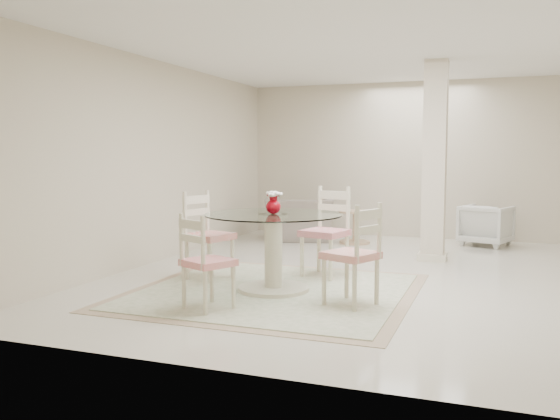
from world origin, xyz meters
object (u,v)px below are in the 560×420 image
(dining_chair_north, at_px, (328,225))
(dining_chair_south, at_px, (203,255))
(red_vase, at_px, (274,202))
(armchair_white, at_px, (486,225))
(dining_chair_west, at_px, (205,228))
(side_table, at_px, (355,228))
(dining_table, at_px, (273,252))
(recliner_taupe, at_px, (300,218))
(column, at_px, (435,162))
(dining_chair_east, at_px, (357,247))

(dining_chair_north, height_order, dining_chair_south, dining_chair_north)
(red_vase, bearing_deg, armchair_white, 64.05)
(dining_chair_west, xyz_separation_m, side_table, (0.99, 3.34, -0.35))
(red_vase, distance_m, side_table, 3.73)
(dining_chair_west, bearing_deg, dining_table, -91.96)
(red_vase, height_order, dining_chair_north, dining_chair_north)
(recliner_taupe, bearing_deg, side_table, 159.35)
(column, height_order, recliner_taupe, column)
(dining_chair_east, bearing_deg, dining_chair_south, -40.89)
(dining_chair_north, distance_m, recliner_taupe, 3.06)
(red_vase, relative_size, dining_chair_west, 0.21)
(dining_chair_east, xyz_separation_m, dining_chair_west, (-1.94, 0.65, 0.02))
(dining_table, relative_size, side_table, 2.67)
(dining_table, bearing_deg, dining_chair_north, 71.89)
(dining_chair_east, xyz_separation_m, dining_chair_south, (-1.29, -0.63, -0.05))
(dining_chair_north, xyz_separation_m, armchair_white, (1.71, 3.19, -0.29))
(red_vase, distance_m, dining_chair_east, 1.08)
(dining_chair_south, distance_m, side_table, 4.64)
(red_vase, relative_size, recliner_taupe, 0.21)
(armchair_white, relative_size, side_table, 1.34)
(column, relative_size, recliner_taupe, 2.41)
(red_vase, relative_size, side_table, 0.45)
(red_vase, xyz_separation_m, dining_chair_north, (0.32, 0.98, -0.33))
(dining_chair_east, height_order, side_table, dining_chair_east)
(column, bearing_deg, red_vase, -118.47)
(dining_chair_east, xyz_separation_m, armchair_white, (1.07, 4.49, -0.25))
(armchair_white, bearing_deg, dining_table, 83.27)
(red_vase, height_order, dining_chair_west, dining_chair_west)
(recliner_taupe, bearing_deg, column, 136.72)
(dining_chair_west, relative_size, recliner_taupe, 1.01)
(dining_chair_west, distance_m, armchair_white, 4.89)
(dining_table, xyz_separation_m, side_table, (0.02, 3.66, -0.17))
(red_vase, bearing_deg, side_table, 89.72)
(dining_table, distance_m, recliner_taupe, 3.87)
(column, height_order, dining_table, column)
(dining_table, relative_size, dining_chair_east, 1.31)
(red_vase, xyz_separation_m, armchair_white, (2.03, 4.17, -0.62))
(dining_table, relative_size, dining_chair_south, 1.44)
(column, xyz_separation_m, dining_chair_west, (-2.35, -2.21, -0.76))
(side_table, bearing_deg, dining_chair_north, -83.67)
(dining_chair_south, bearing_deg, red_vase, -83.65)
(dining_table, xyz_separation_m, red_vase, (0.00, -0.00, 0.53))
(dining_chair_east, distance_m, dining_chair_north, 1.46)
(dining_chair_east, distance_m, armchair_white, 4.63)
(dining_chair_south, height_order, side_table, dining_chair_south)
(column, bearing_deg, dining_table, -118.54)
(red_vase, relative_size, dining_chair_south, 0.24)
(recliner_taupe, bearing_deg, armchair_white, 172.44)
(dining_chair_north, bearing_deg, red_vase, -93.54)
(dining_table, distance_m, side_table, 3.67)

